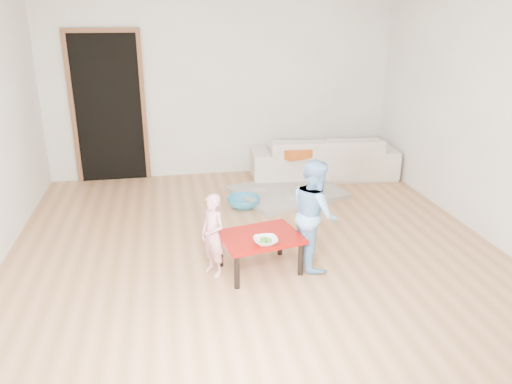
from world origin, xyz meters
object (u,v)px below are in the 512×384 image
object	(u,v)px
bowl	(266,241)
child_pink	(213,235)
red_table	(260,253)
child_blue	(315,214)
basin	(243,202)
sofa	(323,156)

from	to	relation	value
bowl	child_pink	xyz separation A→B (m)	(-0.45, 0.20, 0.00)
red_table	child_blue	distance (m)	0.63
child_blue	child_pink	bearing A→B (deg)	88.68
basin	child_pink	bearing A→B (deg)	-108.48
red_table	child_pink	world-z (taller)	child_pink
sofa	basin	bearing A→B (deg)	41.47
child_blue	sofa	bearing A→B (deg)	-21.87
child_blue	basin	bearing A→B (deg)	12.58
child_pink	child_blue	bearing A→B (deg)	58.94
bowl	child_pink	distance (m)	0.49
child_blue	red_table	bearing A→B (deg)	91.23
red_table	child_pink	bearing A→B (deg)	177.99
child_pink	child_blue	size ratio (longest dim) A/B	0.75
bowl	basin	distance (m)	1.84
bowl	child_blue	size ratio (longest dim) A/B	0.20
sofa	bowl	size ratio (longest dim) A/B	9.71
red_table	sofa	bearing A→B (deg)	61.20
red_table	bowl	world-z (taller)	bowl
bowl	child_blue	world-z (taller)	child_blue
sofa	child_pink	bearing A→B (deg)	58.81
bowl	child_pink	bearing A→B (deg)	156.06
bowl	sofa	bearing A→B (deg)	63.06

